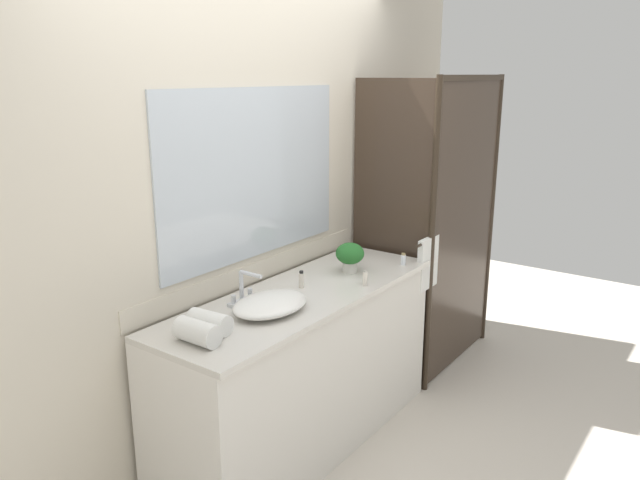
{
  "coord_description": "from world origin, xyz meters",
  "views": [
    {
      "loc": [
        -2.38,
        -1.83,
        2.0
      ],
      "look_at": [
        0.15,
        0.0,
        1.15
      ],
      "focal_mm": 34.25,
      "sensor_mm": 36.0,
      "label": 1
    }
  ],
  "objects_px": {
    "amenity_bottle_shampoo": "(365,278)",
    "amenity_bottle_body_wash": "(301,280)",
    "faucet": "(243,292)",
    "rolled_towel_near_edge": "(197,332)",
    "potted_plant": "(350,255)",
    "rolled_towel_middle": "(209,322)",
    "amenity_bottle_lotion": "(403,259)",
    "sink_basin": "(270,304)"
  },
  "relations": [
    {
      "from": "amenity_bottle_shampoo",
      "to": "amenity_bottle_body_wash",
      "type": "relative_size",
      "value": 0.9
    },
    {
      "from": "faucet",
      "to": "rolled_towel_near_edge",
      "type": "height_order",
      "value": "faucet"
    },
    {
      "from": "potted_plant",
      "to": "amenity_bottle_body_wash",
      "type": "height_order",
      "value": "potted_plant"
    },
    {
      "from": "amenity_bottle_body_wash",
      "to": "rolled_towel_middle",
      "type": "distance_m",
      "value": 0.7
    },
    {
      "from": "amenity_bottle_lotion",
      "to": "amenity_bottle_body_wash",
      "type": "bearing_deg",
      "value": 160.15
    },
    {
      "from": "amenity_bottle_body_wash",
      "to": "rolled_towel_middle",
      "type": "bearing_deg",
      "value": -177.75
    },
    {
      "from": "faucet",
      "to": "amenity_bottle_shampoo",
      "type": "relative_size",
      "value": 2.03
    },
    {
      "from": "sink_basin",
      "to": "potted_plant",
      "type": "xyz_separation_m",
      "value": [
        0.72,
        0.01,
        0.07
      ]
    },
    {
      "from": "potted_plant",
      "to": "amenity_bottle_lotion",
      "type": "height_order",
      "value": "potted_plant"
    },
    {
      "from": "amenity_bottle_body_wash",
      "to": "amenity_bottle_lotion",
      "type": "distance_m",
      "value": 0.72
    },
    {
      "from": "amenity_bottle_shampoo",
      "to": "amenity_bottle_body_wash",
      "type": "distance_m",
      "value": 0.34
    },
    {
      "from": "faucet",
      "to": "amenity_bottle_shampoo",
      "type": "height_order",
      "value": "faucet"
    },
    {
      "from": "sink_basin",
      "to": "amenity_bottle_shampoo",
      "type": "distance_m",
      "value": 0.61
    },
    {
      "from": "faucet",
      "to": "amenity_bottle_shampoo",
      "type": "xyz_separation_m",
      "value": [
        0.58,
        -0.35,
        -0.02
      ]
    },
    {
      "from": "faucet",
      "to": "amenity_bottle_lotion",
      "type": "xyz_separation_m",
      "value": [
        1.03,
        -0.34,
        -0.02
      ]
    },
    {
      "from": "potted_plant",
      "to": "rolled_towel_middle",
      "type": "distance_m",
      "value": 1.07
    },
    {
      "from": "faucet",
      "to": "rolled_towel_middle",
      "type": "xyz_separation_m",
      "value": [
        -0.35,
        -0.12,
        -0.01
      ]
    },
    {
      "from": "sink_basin",
      "to": "amenity_bottle_shampoo",
      "type": "relative_size",
      "value": 4.89
    },
    {
      "from": "potted_plant",
      "to": "amenity_bottle_lotion",
      "type": "bearing_deg",
      "value": -30.14
    },
    {
      "from": "faucet",
      "to": "potted_plant",
      "type": "distance_m",
      "value": 0.74
    },
    {
      "from": "sink_basin",
      "to": "rolled_towel_near_edge",
      "type": "bearing_deg",
      "value": 178.54
    },
    {
      "from": "sink_basin",
      "to": "amenity_bottle_shampoo",
      "type": "height_order",
      "value": "amenity_bottle_shampoo"
    },
    {
      "from": "amenity_bottle_body_wash",
      "to": "potted_plant",
      "type": "bearing_deg",
      "value": -10.09
    },
    {
      "from": "amenity_bottle_lotion",
      "to": "rolled_towel_middle",
      "type": "relative_size",
      "value": 0.37
    },
    {
      "from": "sink_basin",
      "to": "faucet",
      "type": "height_order",
      "value": "faucet"
    },
    {
      "from": "amenity_bottle_shampoo",
      "to": "rolled_towel_middle",
      "type": "distance_m",
      "value": 0.96
    },
    {
      "from": "rolled_towel_middle",
      "to": "potted_plant",
      "type": "bearing_deg",
      "value": -2.06
    },
    {
      "from": "amenity_bottle_lotion",
      "to": "amenity_bottle_shampoo",
      "type": "bearing_deg",
      "value": -178.65
    },
    {
      "from": "potted_plant",
      "to": "rolled_towel_near_edge",
      "type": "relative_size",
      "value": 0.86
    },
    {
      "from": "amenity_bottle_body_wash",
      "to": "sink_basin",
      "type": "bearing_deg",
      "value": -167.04
    },
    {
      "from": "amenity_bottle_lotion",
      "to": "rolled_towel_middle",
      "type": "bearing_deg",
      "value": 171.02
    },
    {
      "from": "sink_basin",
      "to": "rolled_towel_near_edge",
      "type": "relative_size",
      "value": 2.06
    },
    {
      "from": "faucet",
      "to": "amenity_bottle_lotion",
      "type": "relative_size",
      "value": 2.39
    },
    {
      "from": "amenity_bottle_shampoo",
      "to": "rolled_towel_middle",
      "type": "relative_size",
      "value": 0.44
    },
    {
      "from": "rolled_towel_near_edge",
      "to": "rolled_towel_middle",
      "type": "height_order",
      "value": "rolled_towel_near_edge"
    },
    {
      "from": "sink_basin",
      "to": "amenity_bottle_body_wash",
      "type": "height_order",
      "value": "amenity_bottle_body_wash"
    },
    {
      "from": "amenity_bottle_shampoo",
      "to": "amenity_bottle_body_wash",
      "type": "height_order",
      "value": "amenity_bottle_body_wash"
    },
    {
      "from": "amenity_bottle_body_wash",
      "to": "rolled_towel_near_edge",
      "type": "bearing_deg",
      "value": -175.13
    },
    {
      "from": "potted_plant",
      "to": "sink_basin",
      "type": "bearing_deg",
      "value": -178.83
    },
    {
      "from": "potted_plant",
      "to": "amenity_bottle_body_wash",
      "type": "relative_size",
      "value": 1.85
    },
    {
      "from": "potted_plant",
      "to": "amenity_bottle_shampoo",
      "type": "relative_size",
      "value": 2.05
    },
    {
      "from": "sink_basin",
      "to": "amenity_bottle_body_wash",
      "type": "distance_m",
      "value": 0.36
    }
  ]
}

